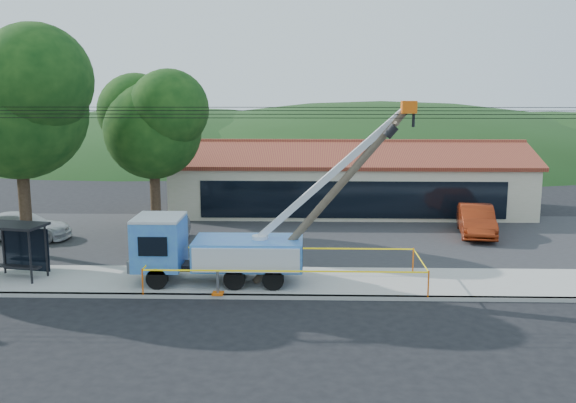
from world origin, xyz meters
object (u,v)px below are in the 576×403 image
Objects in this scene: utility_truck at (215,247)px; bus_shelter at (18,238)px; car_white at (25,241)px; car_red at (475,237)px; leaning_pole at (338,188)px; car_silver at (163,246)px.

utility_truck is 8.23m from bus_shelter.
bus_shelter is 7.67m from car_white.
car_red is 1.00× the size of car_white.
car_red is (7.91, 8.98, -4.06)m from leaning_pole.
leaning_pole is (4.94, -0.02, 2.47)m from utility_truck.
bus_shelter is 0.53× the size of car_white.
leaning_pole is 1.48× the size of car_white.
car_red reaches higher than car_silver.
car_silver is at bearing 119.34° from utility_truck.
utility_truck reaches higher than car_white.
utility_truck reaches higher than bus_shelter.
bus_shelter reaches higher than car_silver.
car_white is (-11.09, 7.28, -1.59)m from utility_truck.
car_red is (21.07, 8.54, -1.83)m from bus_shelter.
car_red is at bearing 32.87° from bus_shelter.
bus_shelter is (-8.22, 0.41, 0.24)m from utility_truck.
car_red is at bearing 17.15° from car_silver.
car_red is (12.85, 8.95, -1.59)m from utility_truck.
car_white is at bearing 123.47° from bus_shelter.
utility_truck is 5.52m from leaning_pole.
car_white is (-7.51, 0.91, 0.00)m from car_silver.
car_silver is (4.64, 5.96, -1.83)m from bus_shelter.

